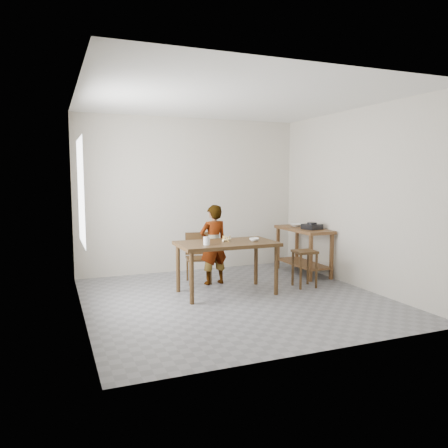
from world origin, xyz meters
name	(u,v)px	position (x,y,z in m)	size (l,w,h in m)	color
floor	(235,300)	(0.00, 0.00, -0.02)	(4.00, 4.00, 0.04)	slate
ceiling	(235,97)	(0.00, 0.00, 2.72)	(4.00, 4.00, 0.04)	white
wall_back	(190,195)	(0.00, 2.02, 1.35)	(4.00, 0.04, 2.70)	beige
wall_front	(321,213)	(0.00, -2.02, 1.35)	(4.00, 0.04, 2.70)	beige
wall_left	(78,205)	(-2.02, 0.00, 1.35)	(0.04, 4.00, 2.70)	beige
wall_right	(357,198)	(2.02, 0.00, 1.35)	(0.04, 4.00, 2.70)	beige
window_pane	(81,192)	(-1.97, 0.20, 1.50)	(0.02, 1.10, 1.30)	white
dining_table	(227,268)	(0.00, 0.30, 0.38)	(1.40, 0.80, 0.75)	#402B15
prep_counter	(303,251)	(1.72, 1.00, 0.40)	(0.50, 1.20, 0.80)	brown
child	(213,245)	(0.02, 0.90, 0.62)	(0.46, 0.30, 1.25)	white
dining_chair	(199,258)	(-0.17, 1.06, 0.39)	(0.38, 0.38, 0.79)	#402B15
stool	(304,269)	(1.25, 0.21, 0.28)	(0.32, 0.32, 0.56)	#402B15
glass_tumbler	(207,241)	(-0.35, 0.16, 0.81)	(0.09, 0.09, 0.11)	white
small_bowl	(254,240)	(0.41, 0.25, 0.77)	(0.14, 0.14, 0.04)	white
banana	(227,239)	(0.03, 0.37, 0.78)	(0.16, 0.11, 0.06)	#F7D55B
serving_bowl	(296,225)	(1.69, 1.20, 0.83)	(0.21, 0.21, 0.05)	white
gas_burner	(312,227)	(1.75, 0.78, 0.84)	(0.27, 0.27, 0.09)	black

